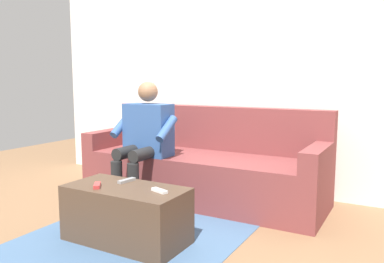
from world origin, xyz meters
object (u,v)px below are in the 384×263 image
object	(u,v)px
couch	(203,168)
remote_gray	(127,181)
coffee_table	(126,214)
person_solo_seated	(144,135)
remote_red	(97,185)
remote_white	(159,191)

from	to	relation	value
couch	remote_gray	bearing A→B (deg)	85.76
coffee_table	person_solo_seated	bearing A→B (deg)	-62.47
remote_red	couch	bearing A→B (deg)	134.83
remote_gray	coffee_table	bearing A→B (deg)	-136.20
couch	remote_white	world-z (taller)	couch
remote_gray	remote_white	bearing A→B (deg)	-97.26
person_solo_seated	remote_red	xyz separation A→B (m)	(-0.24, 0.88, -0.22)
remote_gray	remote_red	distance (m)	0.23
remote_red	remote_white	world-z (taller)	remote_red
person_solo_seated	remote_red	world-z (taller)	person_solo_seated
remote_gray	remote_white	size ratio (longest dim) A/B	1.13
couch	remote_red	bearing A→B (deg)	82.43
remote_white	remote_red	bearing A→B (deg)	-147.71
remote_gray	person_solo_seated	bearing A→B (deg)	34.10
remote_gray	remote_white	xyz separation A→B (m)	(-0.35, 0.10, -0.00)
coffee_table	remote_gray	bearing A→B (deg)	-54.26
person_solo_seated	remote_gray	xyz separation A→B (m)	(-0.33, 0.67, -0.23)
coffee_table	person_solo_seated	world-z (taller)	person_solo_seated
remote_white	person_solo_seated	bearing A→B (deg)	149.52
remote_gray	remote_white	world-z (taller)	remote_gray
remote_gray	remote_red	size ratio (longest dim) A/B	1.21
couch	remote_red	world-z (taller)	couch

